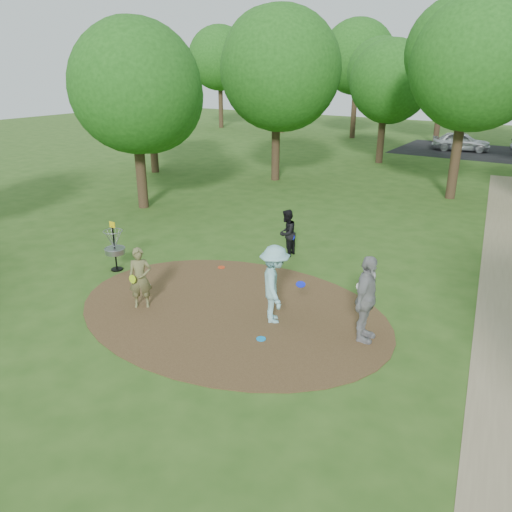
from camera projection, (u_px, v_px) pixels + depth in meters
The scene contains 12 objects.
ground at pixel (231, 310), 12.78m from camera, with size 100.00×100.00×0.00m, color #2D5119.
dirt_clearing at pixel (231, 310), 12.78m from camera, with size 8.40×8.40×0.02m, color #47301C.
parking_lot at pixel (500, 154), 35.31m from camera, with size 14.00×8.00×0.01m, color black.
player_observer_with_disc at pixel (140, 278), 12.68m from camera, with size 0.70×0.67×1.62m.
player_throwing_with_disc at pixel (275, 284), 11.91m from camera, with size 1.50×1.44×1.95m.
player_walking_with_disc at pixel (287, 233), 16.14m from camera, with size 0.65×0.80×1.57m.
player_waiting_with_disc at pixel (366, 299), 11.05m from camera, with size 0.59×1.23×2.04m.
disc_ground_blue at pixel (261, 339), 11.39m from camera, with size 0.22×0.22×0.02m, color #0D8FE5.
disc_ground_red at pixel (221, 267), 15.41m from camera, with size 0.22×0.22×0.02m, color red.
car_left at pixel (461, 141), 36.25m from camera, with size 1.60×3.98×1.36m, color #B4B9BC.
disc_golf_basket at pixel (114, 243), 14.98m from camera, with size 0.63×0.63×1.54m.
tree_ring at pixel (431, 87), 16.55m from camera, with size 37.05×45.81×8.93m.
Camera 1 is at (6.74, -9.26, 5.88)m, focal length 35.00 mm.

